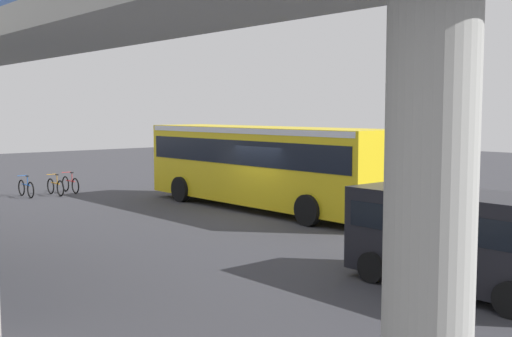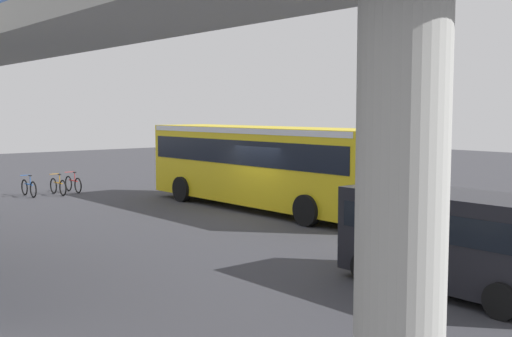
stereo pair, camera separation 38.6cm
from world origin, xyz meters
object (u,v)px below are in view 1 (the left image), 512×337
Objects in this scene: city_bus at (263,160)px; bicycle_red at (70,184)px; traffic_sign at (253,153)px; bicycle_orange at (55,187)px; pedestrian at (297,177)px; bicycle_blue at (26,188)px; parked_van at (463,234)px.

city_bus reaches higher than bicycle_red.
bicycle_orange is at bearing 49.55° from traffic_sign.
traffic_sign is (-5.73, -6.72, 1.52)m from bicycle_orange.
pedestrian is at bearing -152.69° from traffic_sign.
pedestrian reaches higher than bicycle_blue.
bicycle_orange is 8.97m from traffic_sign.
bicycle_blue is at bearing 30.91° from city_bus.
parked_van is 2.68× the size of pedestrian.
bicycle_red is 0.63× the size of traffic_sign.
traffic_sign is at bearing -130.45° from bicycle_orange.
bicycle_red is at bearing -85.64° from bicycle_blue.
city_bus reaches higher than parked_van.
pedestrian is at bearing -30.85° from parked_van.
parked_van is at bearing 155.59° from traffic_sign.
traffic_sign is (14.28, -6.48, 0.71)m from parked_van.
bicycle_orange is (-0.45, 0.91, 0.00)m from bicycle_red.
city_bus reaches higher than traffic_sign.
bicycle_blue is at bearing 52.81° from traffic_sign.
traffic_sign reaches higher than bicycle_orange.
city_bus is 3.75m from pedestrian.
pedestrian is 2.30m from traffic_sign.
bicycle_blue is 0.63× the size of traffic_sign.
bicycle_red is (9.49, 3.46, -1.51)m from city_bus.
pedestrian is (-8.02, -6.76, 0.51)m from bicycle_red.
bicycle_orange is 0.63× the size of traffic_sign.
parked_van reaches higher than bicycle_blue.
city_bus is at bearing -159.97° from bicycle_red.
bicycle_orange is (9.04, 4.37, -1.51)m from city_bus.
bicycle_blue is 11.88m from pedestrian.
traffic_sign reaches higher than pedestrian.
parked_van is 2.71× the size of bicycle_orange.
bicycle_blue is 10.08m from traffic_sign.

